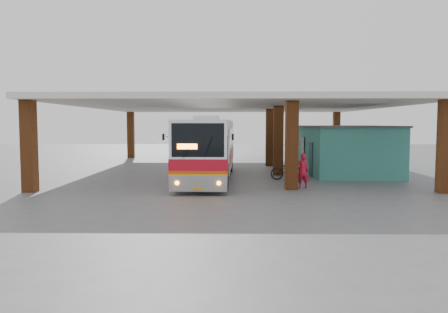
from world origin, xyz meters
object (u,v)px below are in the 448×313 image
(coach_bus, at_px, (209,148))
(pedestrian, at_px, (303,171))
(motorcycle, at_px, (289,170))
(red_chair, at_px, (304,165))

(coach_bus, distance_m, pedestrian, 6.14)
(coach_bus, xyz_separation_m, motorcycle, (4.68, -0.25, -1.24))
(pedestrian, height_order, red_chair, pedestrian)
(motorcycle, xyz_separation_m, pedestrian, (0.23, -3.32, 0.30))
(coach_bus, xyz_separation_m, red_chair, (6.37, 4.84, -1.43))
(motorcycle, height_order, red_chair, motorcycle)
(red_chair, bearing_deg, motorcycle, -118.79)
(coach_bus, xyz_separation_m, pedestrian, (4.91, -3.57, -0.94))
(coach_bus, height_order, red_chair, coach_bus)
(pedestrian, xyz_separation_m, red_chair, (1.46, 8.41, -0.48))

